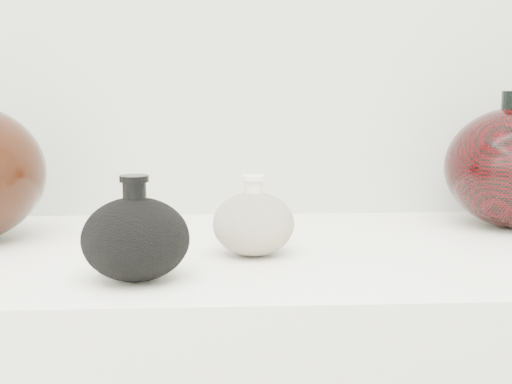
{
  "coord_description": "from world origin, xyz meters",
  "views": [
    {
      "loc": [
        0.0,
        0.04,
        1.11
      ],
      "look_at": [
        0.05,
        0.92,
        0.98
      ],
      "focal_mm": 50.0,
      "sensor_mm": 36.0,
      "label": 1
    }
  ],
  "objects": [
    {
      "name": "cream_gourd_vase",
      "position": [
        0.05,
        0.91,
        0.94
      ],
      "size": [
        0.11,
        0.11,
        0.1
      ],
      "color": "#B9A28D",
      "rests_on": "display_counter"
    },
    {
      "name": "black_gourd_vase",
      "position": [
        -0.09,
        0.8,
        0.95
      ],
      "size": [
        0.14,
        0.14,
        0.12
      ],
      "color": "black",
      "rests_on": "display_counter"
    }
  ]
}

